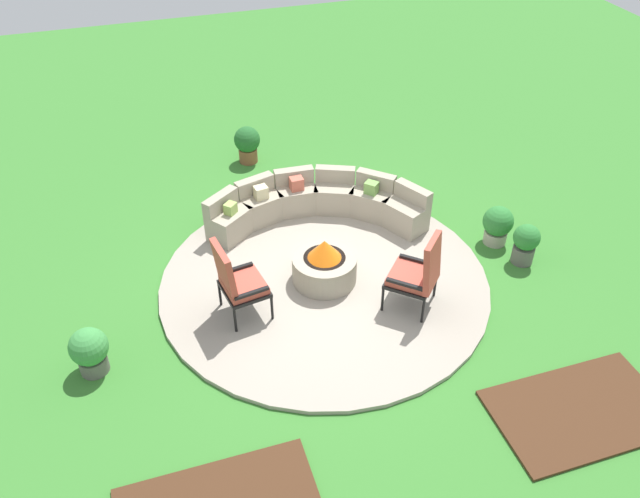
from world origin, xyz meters
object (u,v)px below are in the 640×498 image
lounge_chair_front_left (236,280)px  potted_plant_3 (525,243)px  fire_pit (324,265)px  potted_plant_0 (247,143)px  curved_stone_bench (316,204)px  potted_plant_2 (90,350)px  potted_plant_1 (498,224)px  lounge_chair_front_right (419,272)px

lounge_chair_front_left → potted_plant_3: bearing=79.2°
fire_pit → potted_plant_3: (2.91, -0.43, 0.02)m
lounge_chair_front_left → potted_plant_0: 4.10m
curved_stone_bench → potted_plant_2: 4.08m
potted_plant_1 → potted_plant_2: potted_plant_2 is taller
curved_stone_bench → potted_plant_0: size_ratio=4.92×
lounge_chair_front_right → potted_plant_2: (-4.15, 0.18, -0.28)m
fire_pit → potted_plant_0: (-0.27, 3.64, 0.06)m
potted_plant_2 → potted_plant_1: bearing=7.6°
curved_stone_bench → lounge_chair_front_left: lounge_chair_front_left is taller
lounge_chair_front_left → potted_plant_3: lounge_chair_front_left is taller
fire_pit → lounge_chair_front_right: size_ratio=0.79×
lounge_chair_front_right → potted_plant_1: lounge_chair_front_right is taller
potted_plant_2 → potted_plant_3: bearing=2.4°
curved_stone_bench → potted_plant_2: curved_stone_bench is taller
potted_plant_0 → lounge_chair_front_left: bearing=-104.4°
potted_plant_2 → potted_plant_3: (6.06, 0.26, -0.01)m
curved_stone_bench → lounge_chair_front_right: size_ratio=2.93×
lounge_chair_front_left → potted_plant_2: 1.93m
lounge_chair_front_left → potted_plant_2: (-1.87, -0.37, -0.29)m
potted_plant_1 → lounge_chair_front_right: bearing=-151.1°
potted_plant_0 → fire_pit: bearing=-85.8°
lounge_chair_front_right → potted_plant_0: (-1.26, 4.51, -0.25)m
fire_pit → lounge_chair_front_right: (1.00, -0.87, 0.31)m
fire_pit → lounge_chair_front_right: 1.36m
fire_pit → potted_plant_0: fire_pit is taller
fire_pit → lounge_chair_front_left: lounge_chair_front_left is taller
lounge_chair_front_left → potted_plant_2: bearing=-88.3°
lounge_chair_front_left → lounge_chair_front_right: 2.34m
potted_plant_1 → potted_plant_2: size_ratio=0.97×
lounge_chair_front_right → potted_plant_1: bearing=-19.0°
potted_plant_0 → potted_plant_3: 5.16m
fire_pit → lounge_chair_front_left: bearing=-165.8°
lounge_chair_front_left → potted_plant_2: lounge_chair_front_left is taller
potted_plant_1 → potted_plant_3: 0.56m
fire_pit → curved_stone_bench: (0.33, 1.44, 0.03)m
fire_pit → potted_plant_2: size_ratio=1.42×
curved_stone_bench → potted_plant_3: 3.19m
lounge_chair_front_right → potted_plant_3: 1.98m
lounge_chair_front_left → fire_pit: bearing=94.9°
lounge_chair_front_right → potted_plant_3: bearing=-34.9°
curved_stone_bench → potted_plant_1: bearing=-28.8°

